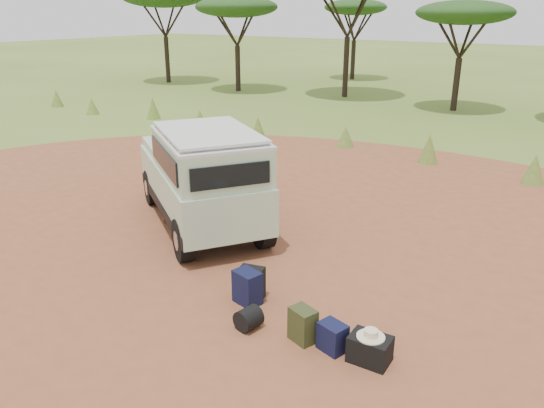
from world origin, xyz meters
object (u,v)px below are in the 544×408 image
Objects in this scene: hard_case at (370,349)px; duffel_navy at (332,337)px; backpack_olive at (303,325)px; backpack_navy at (247,287)px; backpack_black at (251,284)px; safari_vehicle at (202,178)px; walking_staff at (164,193)px.

duffel_navy is at bearing -176.07° from hard_case.
backpack_olive reaches higher than hard_case.
backpack_black is at bearing 116.05° from backpack_navy.
duffel_navy is at bearing 2.02° from backpack_navy.
safari_vehicle reaches higher than walking_staff.
walking_staff reaches higher than duffel_navy.
walking_staff is at bearing 175.45° from backpack_olive.
backpack_olive is 0.95× the size of hard_case.
backpack_black is 1.30× the size of duffel_navy.
backpack_olive is 1.23× the size of duffel_navy.
hard_case is at bearing -73.17° from walking_staff.
hard_case is (2.27, -0.44, -0.08)m from backpack_black.
backpack_olive is at bearing -3.49° from backpack_navy.
duffel_navy is (0.45, 0.04, -0.05)m from backpack_olive.
duffel_navy is (1.74, -0.50, -0.06)m from backpack_black.
duffel_navy is at bearing -75.51° from walking_staff.
hard_case is (5.56, -1.81, -0.59)m from walking_staff.
backpack_black reaches higher than hard_case.
backpack_black is at bearing 179.59° from duffel_navy.
safari_vehicle reaches higher than backpack_navy.
backpack_black is at bearing 166.52° from hard_case.
safari_vehicle is 4.74m from backpack_olive.
duffel_navy is (1.71, -0.35, -0.07)m from backpack_navy.
duffel_navy reaches higher than hard_case.
safari_vehicle is 11.42× the size of duffel_navy.
safari_vehicle reaches higher than hard_case.
backpack_navy reaches higher than duffel_navy.
safari_vehicle is 0.87m from walking_staff.
backpack_black is (2.68, -1.92, -0.80)m from safari_vehicle.
walking_staff is at bearing 168.98° from backpack_navy.
walking_staff is 3.91× the size of duffel_navy.
safari_vehicle is at bearing 166.90° from duffel_navy.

